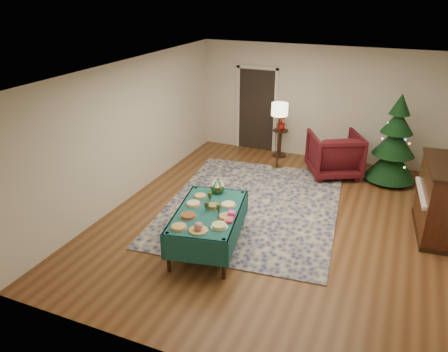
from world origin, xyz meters
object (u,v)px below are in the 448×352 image
at_px(armchair, 335,152).
at_px(floor_lamp, 280,113).
at_px(christmas_tree, 394,144).
at_px(side_table, 280,143).
at_px(potted_plant, 281,126).
at_px(buffet_table, 208,218).
at_px(gift_box, 232,214).
at_px(piano, 441,200).

distance_m(armchair, floor_lamp, 1.50).
bearing_deg(christmas_tree, side_table, 167.80).
bearing_deg(side_table, potted_plant, 0.00).
bearing_deg(potted_plant, buffet_table, -88.75).
bearing_deg(potted_plant, christmas_tree, -12.20).
bearing_deg(armchair, gift_box, 49.72).
distance_m(floor_lamp, piano, 3.88).
bearing_deg(gift_box, christmas_tree, 61.49).
height_order(armchair, piano, piano).
relative_size(floor_lamp, potted_plant, 3.88).
bearing_deg(side_table, buffet_table, -88.75).
height_order(potted_plant, piano, piano).
bearing_deg(floor_lamp, piano, -27.83).
xyz_separation_m(gift_box, potted_plant, (-0.51, 4.49, 0.07)).
height_order(buffet_table, piano, piano).
xyz_separation_m(armchair, potted_plant, (-1.44, 0.68, 0.25)).
relative_size(potted_plant, christmas_tree, 0.20).
bearing_deg(christmas_tree, floor_lamp, -176.24).
bearing_deg(side_table, gift_box, -83.47).
bearing_deg(side_table, christmas_tree, -12.20).
xyz_separation_m(potted_plant, piano, (3.53, -2.52, -0.16)).
xyz_separation_m(buffet_table, potted_plant, (-0.10, 4.45, 0.25)).
bearing_deg(gift_box, side_table, 96.53).
bearing_deg(christmas_tree, potted_plant, 167.80).
height_order(buffet_table, potted_plant, potted_plant).
relative_size(armchair, piano, 0.70).
relative_size(floor_lamp, side_table, 2.27).
bearing_deg(armchair, piano, 112.05).
distance_m(christmas_tree, piano, 2.16).
xyz_separation_m(buffet_table, side_table, (-0.10, 4.45, -0.21)).
distance_m(armchair, potted_plant, 1.61).
height_order(armchair, potted_plant, armchair).
relative_size(buffet_table, side_table, 2.77).
distance_m(buffet_table, gift_box, 0.45).
bearing_deg(gift_box, floor_lamp, 95.49).
xyz_separation_m(side_table, potted_plant, (0.00, 0.00, 0.46)).
bearing_deg(floor_lamp, christmas_tree, 3.76).
height_order(buffet_table, floor_lamp, floor_lamp).
xyz_separation_m(floor_lamp, side_table, (-0.15, 0.73, -0.97)).
bearing_deg(side_table, piano, -35.49).
height_order(gift_box, piano, piano).
height_order(gift_box, christmas_tree, christmas_tree).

